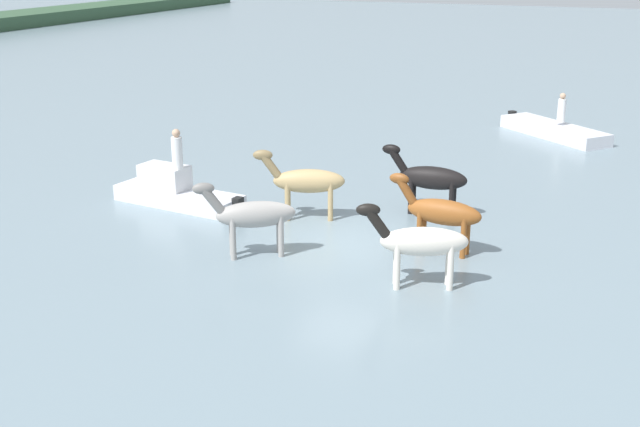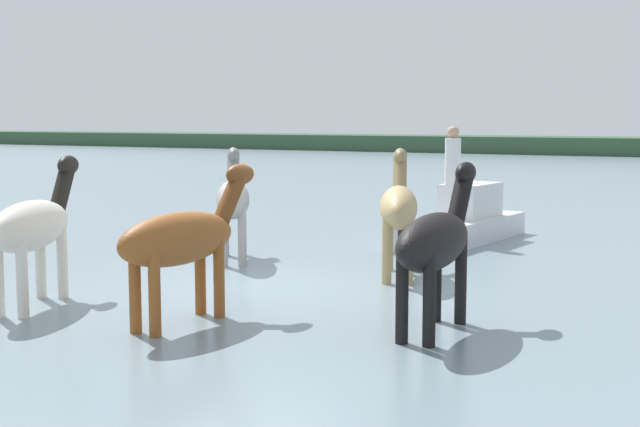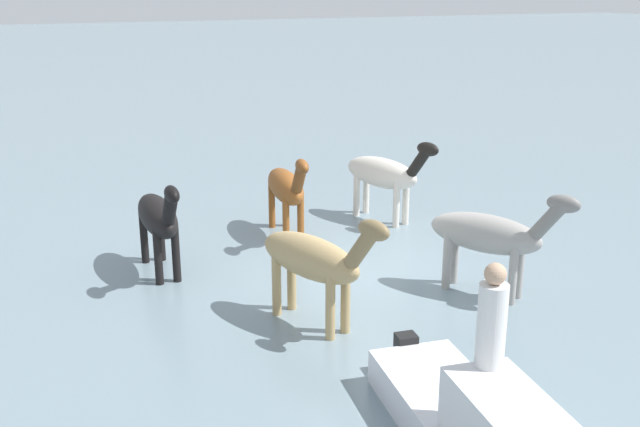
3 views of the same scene
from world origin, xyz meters
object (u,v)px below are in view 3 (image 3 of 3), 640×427
(horse_mid_herd, at_px, (384,174))
(horse_rear_stallion, at_px, (490,235))
(person_helmsman_aft, at_px, (492,319))
(horse_dun_straggler, at_px, (287,188))
(horse_gray_outer, at_px, (159,217))
(horse_pinto_flank, at_px, (314,259))

(horse_mid_herd, distance_m, horse_rear_stallion, 4.37)
(horse_rear_stallion, xyz_separation_m, person_helmsman_aft, (2.75, 3.84, 0.64))
(horse_rear_stallion, bearing_deg, horse_dun_straggler, 173.40)
(horse_gray_outer, bearing_deg, horse_dun_straggler, 108.76)
(horse_gray_outer, relative_size, horse_pinto_flank, 0.99)
(person_helmsman_aft, bearing_deg, horse_pinto_flank, -83.43)
(horse_gray_outer, bearing_deg, person_helmsman_aft, 15.90)
(horse_dun_straggler, xyz_separation_m, horse_rear_stallion, (-2.09, 4.22, 0.03))
(horse_mid_herd, height_order, horse_dun_straggler, horse_mid_herd)
(horse_gray_outer, distance_m, horse_pinto_flank, 3.57)
(horse_dun_straggler, height_order, horse_pinto_flank, horse_pinto_flank)
(person_helmsman_aft, bearing_deg, horse_rear_stallion, -125.56)
(horse_gray_outer, bearing_deg, horse_rear_stallion, 55.94)
(horse_rear_stallion, height_order, horse_pinto_flank, horse_pinto_flank)
(horse_mid_herd, distance_m, person_helmsman_aft, 8.77)
(horse_mid_herd, xyz_separation_m, horse_dun_straggler, (2.37, 0.14, -0.03))
(horse_rear_stallion, height_order, horse_gray_outer, horse_rear_stallion)
(horse_dun_straggler, relative_size, horse_gray_outer, 0.98)
(horse_dun_straggler, distance_m, horse_rear_stallion, 4.71)
(horse_mid_herd, height_order, horse_rear_stallion, horse_mid_herd)
(horse_mid_herd, relative_size, horse_rear_stallion, 1.08)
(horse_dun_straggler, distance_m, horse_pinto_flank, 4.32)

